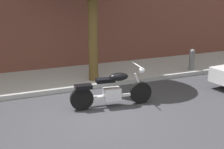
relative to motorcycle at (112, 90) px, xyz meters
name	(u,v)px	position (x,y,z in m)	size (l,w,h in m)	color
ground_plane	(96,112)	(-0.53, -0.23, -0.45)	(60.00, 60.00, 0.00)	#38383D
sidewalk	(65,78)	(-0.53, 2.82, -0.38)	(25.03, 2.53, 0.14)	#A4A4A4
motorcycle	(112,90)	(0.00, 0.00, 0.00)	(2.23, 0.70, 1.10)	black
fire_hydrant	(192,61)	(3.97, 1.87, 0.01)	(0.20, 0.20, 0.91)	slate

